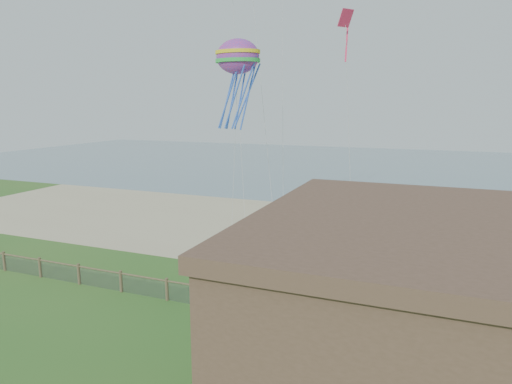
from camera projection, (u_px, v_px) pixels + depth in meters
ground at (149, 372)px, 17.94m from camera, size 160.00×160.00×0.00m
sand_beach at (304, 231)px, 37.99m from camera, size 72.00×20.00×0.02m
ocean at (375, 166)px, 78.11m from camera, size 160.00×68.00×0.02m
chainlink_fence at (217, 299)px, 23.30m from camera, size 36.20×0.20×1.25m
motel_deck at (506, 369)px, 17.70m from camera, size 15.00×2.00×0.50m
picnic_table at (316, 331)px, 20.45m from camera, size 1.68×1.32×0.67m
octopus_kite at (238, 82)px, 33.04m from camera, size 3.42×2.43×6.98m
kite_red at (345, 30)px, 27.34m from camera, size 1.98×1.86×2.54m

